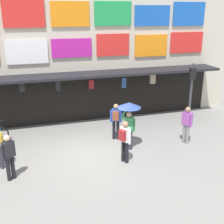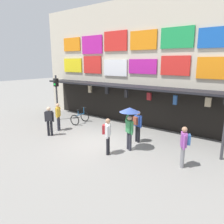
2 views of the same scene
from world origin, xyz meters
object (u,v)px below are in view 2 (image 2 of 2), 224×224
bicycle_parked (80,118)px  pedestrian_in_purple (58,115)px  pedestrian_in_red (49,120)px  pedestrian_in_blue (138,124)px  pedestrian_in_white (107,134)px  pedestrian_in_yellow (184,144)px  pedestrian_with_umbrella (130,117)px  traffic_light_near (56,90)px

bicycle_parked → pedestrian_in_purple: pedestrian_in_purple is taller
pedestrian_in_red → pedestrian_in_blue: 4.96m
pedestrian_in_white → pedestrian_in_purple: (-4.56, 0.94, -0.04)m
pedestrian_in_white → bicycle_parked: bearing=148.7°
pedestrian_in_purple → pedestrian_in_yellow: (7.73, -0.08, 0.04)m
pedestrian_in_yellow → pedestrian_in_blue: 3.12m
pedestrian_in_white → pedestrian_with_umbrella: pedestrian_with_umbrella is taller
pedestrian_in_white → pedestrian_in_red: (-4.16, -0.01, -0.04)m
bicycle_parked → pedestrian_in_purple: size_ratio=0.74×
traffic_light_near → pedestrian_in_purple: bearing=-37.8°
pedestrian_in_blue → pedestrian_in_red: bearing=-154.6°
pedestrian_in_purple → pedestrian_in_red: bearing=-67.2°
pedestrian_in_white → pedestrian_in_purple: 4.65m
pedestrian_in_white → pedestrian_with_umbrella: (0.53, 1.00, 0.66)m
bicycle_parked → pedestrian_in_purple: (0.05, -1.86, 0.55)m
pedestrian_in_white → pedestrian_with_umbrella: bearing=62.3°
bicycle_parked → pedestrian_in_blue: bearing=-7.9°
traffic_light_near → pedestrian_in_red: bearing=-46.1°
pedestrian_with_umbrella → pedestrian_in_purple: bearing=-179.2°
pedestrian_in_yellow → pedestrian_in_blue: (-2.85, 1.26, 0.00)m
pedestrian_in_blue → pedestrian_in_white: bearing=-98.5°
traffic_light_near → pedestrian_in_purple: traffic_light_near is taller
bicycle_parked → pedestrian_in_blue: pedestrian_in_blue is taller
pedestrian_in_purple → pedestrian_in_blue: size_ratio=1.00×
pedestrian_in_purple → pedestrian_in_yellow: bearing=-0.6°
pedestrian_in_red → pedestrian_in_yellow: bearing=6.8°
pedestrian_with_umbrella → pedestrian_in_yellow: (2.64, -0.15, -0.66)m
traffic_light_near → bicycle_parked: size_ratio=2.57×
pedestrian_in_white → pedestrian_in_blue: (0.32, 2.12, 0.00)m
traffic_light_near → bicycle_parked: 2.66m
pedestrian_in_purple → pedestrian_in_blue: same height
pedestrian_in_purple → pedestrian_in_yellow: 7.73m
traffic_light_near → pedestrian_in_yellow: 9.97m
pedestrian_in_red → pedestrian_with_umbrella: bearing=12.2°
pedestrian_with_umbrella → bicycle_parked: bearing=160.7°
bicycle_parked → pedestrian_with_umbrella: (5.14, -1.79, 1.25)m
pedestrian_in_purple → pedestrian_in_white: bearing=-11.6°
bicycle_parked → pedestrian_with_umbrella: pedestrian_with_umbrella is taller
pedestrian_in_yellow → pedestrian_in_blue: same height
pedestrian_in_white → pedestrian_in_yellow: bearing=15.2°
bicycle_parked → pedestrian_in_white: bearing=-31.3°
pedestrian_with_umbrella → pedestrian_in_purple: (-5.08, -0.07, -0.69)m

